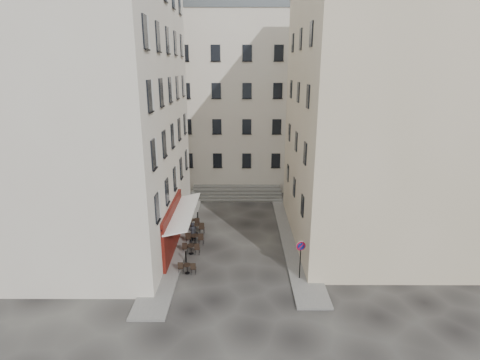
{
  "coord_description": "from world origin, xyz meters",
  "views": [
    {
      "loc": [
        0.46,
        -23.44,
        12.64
      ],
      "look_at": [
        0.36,
        4.0,
        4.41
      ],
      "focal_mm": 28.0,
      "sensor_mm": 36.0,
      "label": 1
    }
  ],
  "objects_px": {
    "no_parking_sign": "(301,253)",
    "bistro_table_a": "(187,268)",
    "bistro_table_b": "(191,248)",
    "pedestrian": "(193,232)"
  },
  "relations": [
    {
      "from": "bistro_table_a",
      "to": "bistro_table_b",
      "type": "height_order",
      "value": "bistro_table_b"
    },
    {
      "from": "no_parking_sign",
      "to": "bistro_table_a",
      "type": "relative_size",
      "value": 2.27
    },
    {
      "from": "no_parking_sign",
      "to": "bistro_table_a",
      "type": "xyz_separation_m",
      "value": [
        -7.07,
        0.7,
        -1.43
      ]
    },
    {
      "from": "bistro_table_a",
      "to": "pedestrian",
      "type": "distance_m",
      "value": 4.53
    },
    {
      "from": "bistro_table_a",
      "to": "pedestrian",
      "type": "height_order",
      "value": "pedestrian"
    },
    {
      "from": "no_parking_sign",
      "to": "bistro_table_b",
      "type": "distance_m",
      "value": 8.01
    },
    {
      "from": "no_parking_sign",
      "to": "bistro_table_a",
      "type": "bearing_deg",
      "value": 162.67
    },
    {
      "from": "bistro_table_b",
      "to": "bistro_table_a",
      "type": "bearing_deg",
      "value": -88.11
    },
    {
      "from": "bistro_table_a",
      "to": "pedestrian",
      "type": "xyz_separation_m",
      "value": [
        -0.21,
        4.51,
        0.4
      ]
    },
    {
      "from": "pedestrian",
      "to": "no_parking_sign",
      "type": "bearing_deg",
      "value": 128.73
    }
  ]
}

